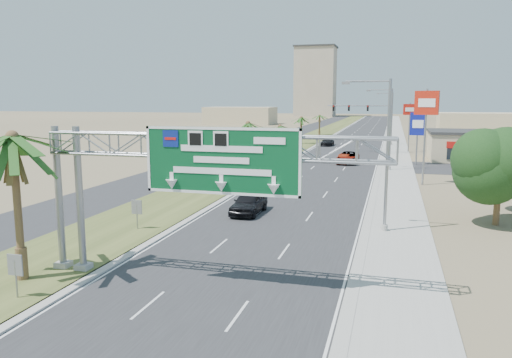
{
  "coord_description": "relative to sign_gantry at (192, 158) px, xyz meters",
  "views": [
    {
      "loc": [
        7.78,
        -11.25,
        8.7
      ],
      "look_at": [
        0.34,
        15.88,
        4.2
      ],
      "focal_mm": 35.0,
      "sensor_mm": 36.0,
      "label": 1
    }
  ],
  "objects": [
    {
      "name": "median_signback_b",
      "position": [
        -7.44,
        8.07,
        -4.61
      ],
      "size": [
        0.75,
        0.08,
        2.08
      ],
      "color": "gray",
      "rests_on": "ground"
    },
    {
      "name": "median_grass",
      "position": [
        -8.94,
        100.07,
        -6.0
      ],
      "size": [
        7.0,
        300.0,
        0.12
      ],
      "primitive_type": "cube",
      "color": "#404C21",
      "rests_on": "ground"
    },
    {
      "name": "pole_sign_red_far",
      "position": [
        11.42,
        65.51,
        0.37
      ],
      "size": [
        2.22,
        0.68,
        8.16
      ],
      "color": "gray",
      "rests_on": "ground"
    },
    {
      "name": "streetlight_far",
      "position": [
        8.36,
        78.07,
        -1.36
      ],
      "size": [
        3.27,
        0.44,
        10.0
      ],
      "color": "gray",
      "rests_on": "ground"
    },
    {
      "name": "palm_row_b",
      "position": [
        -8.44,
        22.07,
        -1.16
      ],
      "size": [
        3.99,
        3.99,
        5.95
      ],
      "color": "brown",
      "rests_on": "ground"
    },
    {
      "name": "streetlight_near",
      "position": [
        8.36,
        12.07,
        -1.36
      ],
      "size": [
        3.27,
        0.44,
        10.0
      ],
      "color": "gray",
      "rests_on": "ground"
    },
    {
      "name": "building_distant_left",
      "position": [
        -43.94,
        150.07,
        -3.06
      ],
      "size": [
        24.0,
        14.0,
        6.0
      ],
      "primitive_type": "cube",
      "color": "#CEB88B",
      "rests_on": "ground"
    },
    {
      "name": "opposing_road",
      "position": [
        -15.94,
        100.07,
        -6.05
      ],
      "size": [
        8.0,
        300.0,
        0.02
      ],
      "primitive_type": "cube",
      "color": "#28282B",
      "rests_on": "ground"
    },
    {
      "name": "car_right_lane",
      "position": [
        3.06,
        47.56,
        -5.26
      ],
      "size": [
        2.8,
        5.83,
        1.6
      ],
      "primitive_type": "imported",
      "rotation": [
        0.0,
        0.0,
        -0.02
      ],
      "color": "gray",
      "rests_on": "ground"
    },
    {
      "name": "palm_row_f",
      "position": [
        -8.44,
        100.07,
        -1.35
      ],
      "size": [
        3.99,
        3.99,
        5.75
      ],
      "color": "brown",
      "rests_on": "ground"
    },
    {
      "name": "palm_row_e",
      "position": [
        -8.44,
        75.07,
        -0.97
      ],
      "size": [
        3.99,
        3.99,
        6.15
      ],
      "color": "brown",
      "rests_on": "ground"
    },
    {
      "name": "building_distant_right",
      "position": [
        31.06,
        130.07,
        -3.56
      ],
      "size": [
        20.0,
        12.0,
        5.0
      ],
      "primitive_type": "cube",
      "color": "#CEB88B",
      "rests_on": "ground"
    },
    {
      "name": "median_signback_a",
      "position": [
        -6.74,
        -3.93,
        -4.61
      ],
      "size": [
        0.75,
        0.08,
        2.08
      ],
      "color": "gray",
      "rests_on": "ground"
    },
    {
      "name": "tower_distant",
      "position": [
        -30.94,
        240.07,
        11.44
      ],
      "size": [
        20.0,
        16.0,
        35.0
      ],
      "primitive_type": "cube",
      "color": "tan",
      "rests_on": "ground"
    },
    {
      "name": "sidewalk_right",
      "position": [
        9.56,
        100.07,
        -6.01
      ],
      "size": [
        4.0,
        300.0,
        0.1
      ],
      "primitive_type": "cube",
      "color": "#9E9B93",
      "rests_on": "ground"
    },
    {
      "name": "palm_near",
      "position": [
        -8.14,
        -1.93,
        0.87
      ],
      "size": [
        5.7,
        5.7,
        8.35
      ],
      "color": "brown",
      "rests_on": "ground"
    },
    {
      "name": "signal_mast",
      "position": [
        6.23,
        62.05,
        -1.21
      ],
      "size": [
        10.28,
        0.71,
        8.0
      ],
      "color": "gray",
      "rests_on": "ground"
    },
    {
      "name": "palm_row_d",
      "position": [
        -8.44,
        56.07,
        -1.64
      ],
      "size": [
        3.99,
        3.99,
        5.45
      ],
      "color": "brown",
      "rests_on": "ground"
    },
    {
      "name": "pole_sign_blue",
      "position": [
        11.99,
        48.48,
        -0.83
      ],
      "size": [
        2.02,
        0.62,
        7.18
      ],
      "color": "gray",
      "rests_on": "ground"
    },
    {
      "name": "sign_gantry",
      "position": [
        0.0,
        0.0,
        0.0
      ],
      "size": [
        16.75,
        1.24,
        7.5
      ],
      "color": "gray",
      "rests_on": "ground"
    },
    {
      "name": "palm_row_c",
      "position": [
        -8.44,
        38.07,
        -0.39
      ],
      "size": [
        3.99,
        3.99,
        6.75
      ],
      "color": "brown",
      "rests_on": "ground"
    },
    {
      "name": "road",
      "position": [
        1.06,
        100.07,
        -6.05
      ],
      "size": [
        12.0,
        300.0,
        0.02
      ],
      "primitive_type": "cube",
      "color": "#28282B",
      "rests_on": "ground"
    },
    {
      "name": "oak_near",
      "position": [
        16.06,
        16.07,
        -1.53
      ],
      "size": [
        4.5,
        4.5,
        6.8
      ],
      "color": "brown",
      "rests_on": "ground"
    },
    {
      "name": "car_left_lane",
      "position": [
        -1.61,
        14.84,
        -5.21
      ],
      "size": [
        2.11,
        5.01,
        1.69
      ],
      "primitive_type": "imported",
      "rotation": [
        0.0,
        0.0,
        -0.02
      ],
      "color": "black",
      "rests_on": "ground"
    },
    {
      "name": "streetlight_mid",
      "position": [
        8.36,
        42.07,
        -1.36
      ],
      "size": [
        3.27,
        0.44,
        10.0
      ],
      "color": "gray",
      "rests_on": "ground"
    },
    {
      "name": "car_mid_lane",
      "position": [
        2.56,
        46.74,
        -5.4
      ],
      "size": [
        1.86,
        4.14,
        1.32
      ],
      "primitive_type": "imported",
      "rotation": [
        0.0,
        0.0,
        -0.12
      ],
      "color": "#681A09",
      "rests_on": "ground"
    },
    {
      "name": "store_building",
      "position": [
        23.06,
        56.07,
        -4.06
      ],
      "size": [
        18.0,
        10.0,
        4.0
      ],
      "primitive_type": "cube",
      "color": "#CEB88B",
      "rests_on": "ground"
    },
    {
      "name": "car_far",
      "position": [
        -3.07,
        73.52,
        -5.3
      ],
      "size": [
        2.23,
        5.25,
        1.51
      ],
      "primitive_type": "imported",
      "rotation": [
        0.0,
        0.0,
        -0.02
      ],
      "color": "black",
      "rests_on": "ground"
    },
    {
      "name": "pole_sign_red_near",
      "position": [
        11.99,
        32.11,
        1.68
      ],
      "size": [
        2.36,
        1.09,
        9.76
      ],
      "color": "gray",
      "rests_on": "ground"
    }
  ]
}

